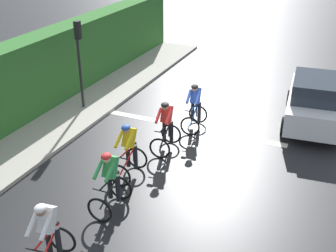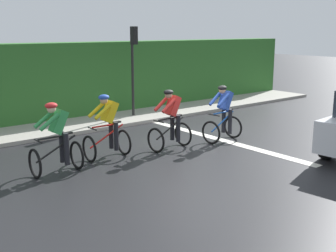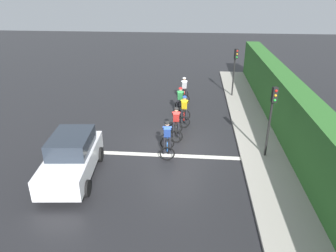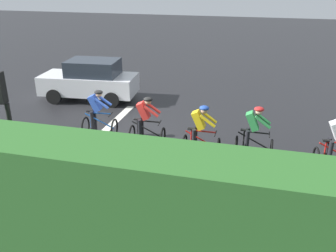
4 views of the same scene
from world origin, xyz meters
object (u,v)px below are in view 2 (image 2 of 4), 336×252
Objects in this scene: cyclist_second at (57,140)px; cyclist_fourth at (171,121)px; cyclist_mid at (108,128)px; traffic_light_near_crossing at (134,58)px; cyclist_trailing at (224,114)px.

cyclist_second and cyclist_fourth have the same top height.
cyclist_second is 3.31m from cyclist_fourth.
traffic_light_near_crossing is (3.81, -3.43, 1.43)m from cyclist_mid.
cyclist_second and cyclist_trailing have the same top height.
cyclist_second is 1.00× the size of cyclist_fourth.
cyclist_trailing is (-0.31, -5.08, 0.00)m from cyclist_second.
cyclist_mid is at bearing -78.65° from cyclist_second.
cyclist_fourth and cyclist_trailing have the same top height.
cyclist_mid and cyclist_trailing have the same top height.
traffic_light_near_crossing reaches higher than cyclist_mid.
cyclist_second and cyclist_mid have the same top height.
cyclist_trailing is 0.50× the size of traffic_light_near_crossing.
cyclist_second is 6.59m from traffic_light_near_crossing.
cyclist_fourth is at bearing 80.83° from cyclist_trailing.
cyclist_trailing is (-0.62, -3.56, 0.00)m from cyclist_mid.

